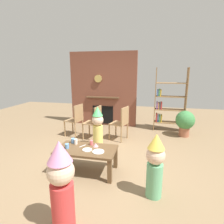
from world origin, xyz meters
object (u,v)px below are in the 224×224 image
object	(u,v)px
child_in_pink	(155,164)
potted_plant_tall	(185,121)
dining_chair_middle	(95,121)
paper_plate_front	(87,150)
birthday_cake_slice	(96,145)
paper_plate_rear	(98,152)
dining_chair_left	(76,118)
dining_chair_right	(122,121)
child_with_cone_hat	(62,184)
bookshelf	(167,103)
paper_cup_near_right	(67,146)
paper_cup_far_left	(91,143)
coffee_table	(86,152)
child_by_the_chairs	(98,126)
paper_cup_center	(76,142)
paper_cup_near_left	(73,141)

from	to	relation	value
child_in_pink	potted_plant_tall	xyz separation A→B (m)	(0.85, 2.74, -0.09)
dining_chair_middle	potted_plant_tall	distance (m)	2.50
paper_plate_front	potted_plant_tall	size ratio (longest dim) A/B	0.23
birthday_cake_slice	potted_plant_tall	bearing A→B (deg)	48.93
paper_plate_rear	dining_chair_left	size ratio (longest dim) A/B	0.23
dining_chair_right	dining_chair_middle	bearing A→B (deg)	23.75
child_with_cone_hat	child_in_pink	world-z (taller)	child_with_cone_hat
birthday_cake_slice	dining_chair_middle	xyz separation A→B (m)	(-0.48, 1.47, 0.03)
child_with_cone_hat	dining_chair_left	distance (m)	3.13
dining_chair_right	potted_plant_tall	world-z (taller)	dining_chair_right
paper_plate_rear	bookshelf	bearing A→B (deg)	65.22
paper_cup_near_right	dining_chair_right	xyz separation A→B (m)	(0.71, 1.73, 0.02)
bookshelf	child_in_pink	xyz separation A→B (m)	(-0.37, -3.20, -0.33)
birthday_cake_slice	child_with_cone_hat	distance (m)	1.36
child_with_cone_hat	paper_cup_far_left	bearing A→B (deg)	-2.44
bookshelf	coffee_table	world-z (taller)	bookshelf
paper_cup_near_right	child_by_the_chairs	size ratio (longest dim) A/B	0.09
child_by_the_chairs	birthday_cake_slice	bearing A→B (deg)	8.30
paper_cup_near_right	paper_plate_front	distance (m)	0.38
dining_chair_middle	dining_chair_right	size ratio (longest dim) A/B	1.00
bookshelf	paper_plate_front	bearing A→B (deg)	-118.44
paper_plate_rear	paper_cup_near_right	bearing A→B (deg)	177.66
coffee_table	paper_cup_far_left	distance (m)	0.22
paper_cup_center	paper_plate_rear	xyz separation A→B (m)	(0.52, -0.24, -0.04)
paper_cup_near_right	dining_chair_left	xyz separation A→B (m)	(-0.58, 1.76, 0.02)
bookshelf	paper_cup_far_left	size ratio (longest dim) A/B	21.69
child_in_pink	dining_chair_middle	world-z (taller)	child_in_pink
dining_chair_left	birthday_cake_slice	bearing A→B (deg)	136.85
paper_cup_near_left	birthday_cake_slice	bearing A→B (deg)	-7.92
paper_cup_far_left	child_by_the_chairs	size ratio (longest dim) A/B	0.09
coffee_table	paper_plate_rear	bearing A→B (deg)	-18.38
bookshelf	paper_cup_near_left	distance (m)	3.23
paper_plate_rear	dining_chair_left	bearing A→B (deg)	123.30
paper_cup_near_right	child_with_cone_hat	xyz separation A→B (m)	(0.51, -1.17, 0.09)
coffee_table	paper_plate_rear	xyz separation A→B (m)	(0.25, -0.08, 0.08)
child_by_the_chairs	potted_plant_tall	distance (m)	2.48
paper_cup_near_left	paper_plate_rear	world-z (taller)	paper_cup_near_left
paper_cup_near_right	child_in_pink	distance (m)	1.58
paper_cup_center	dining_chair_middle	bearing A→B (deg)	93.10
child_with_cone_hat	paper_plate_rear	bearing A→B (deg)	-11.83
child_in_pink	potted_plant_tall	world-z (taller)	child_in_pink
paper_cup_near_left	dining_chair_middle	bearing A→B (deg)	90.20
birthday_cake_slice	potted_plant_tall	world-z (taller)	potted_plant_tall
birthday_cake_slice	child_by_the_chairs	bearing A→B (deg)	104.50
dining_chair_middle	coffee_table	bearing A→B (deg)	110.77
paper_cup_far_left	potted_plant_tall	xyz separation A→B (m)	(2.01, 2.13, -0.06)
birthday_cake_slice	dining_chair_middle	size ratio (longest dim) A/B	0.11
coffee_table	paper_cup_near_left	bearing A→B (deg)	150.49
paper_cup_far_left	paper_cup_near_right	bearing A→B (deg)	-147.47
coffee_table	dining_chair_right	world-z (taller)	dining_chair_right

